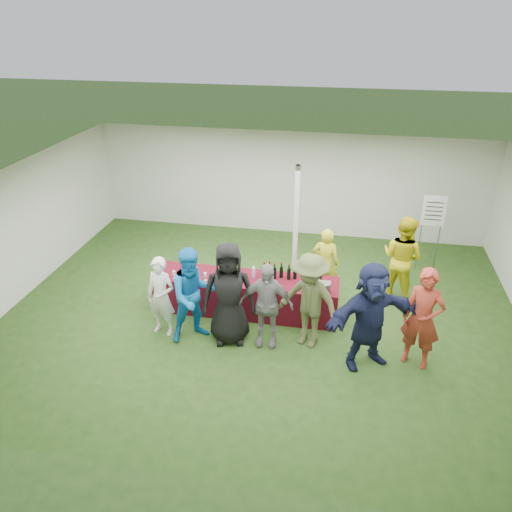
% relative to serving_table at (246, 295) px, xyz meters
% --- Properties ---
extents(ground, '(60.00, 60.00, 0.00)m').
position_rel_serving_table_xyz_m(ground, '(0.31, -0.00, -0.38)').
color(ground, '#284719').
rests_on(ground, ground).
extents(tent, '(10.00, 10.00, 10.00)m').
position_rel_serving_table_xyz_m(tent, '(0.81, 1.20, 0.98)').
color(tent, white).
rests_on(tent, ground).
extents(serving_table, '(3.60, 0.80, 0.75)m').
position_rel_serving_table_xyz_m(serving_table, '(0.00, 0.00, 0.00)').
color(serving_table, '#55070E').
rests_on(serving_table, ground).
extents(wine_bottles, '(0.67, 0.14, 0.32)m').
position_rel_serving_table_xyz_m(wine_bottles, '(0.62, 0.13, 0.50)').
color(wine_bottles, black).
rests_on(wine_bottles, serving_table).
extents(wine_glasses, '(2.69, 0.12, 0.16)m').
position_rel_serving_table_xyz_m(wine_glasses, '(-0.49, -0.26, 0.49)').
color(wine_glasses, silver).
rests_on(wine_glasses, serving_table).
extents(water_bottle, '(0.07, 0.07, 0.23)m').
position_rel_serving_table_xyz_m(water_bottle, '(0.14, 0.08, 0.48)').
color(water_bottle, silver).
rests_on(water_bottle, serving_table).
extents(bar_towel, '(0.25, 0.18, 0.03)m').
position_rel_serving_table_xyz_m(bar_towel, '(1.50, 0.05, 0.39)').
color(bar_towel, white).
rests_on(bar_towel, serving_table).
extents(dump_bucket, '(0.22, 0.22, 0.18)m').
position_rel_serving_table_xyz_m(dump_bucket, '(1.53, -0.22, 0.46)').
color(dump_bucket, slate).
rests_on(dump_bucket, serving_table).
extents(wine_list_sign, '(0.50, 0.03, 1.80)m').
position_rel_serving_table_xyz_m(wine_list_sign, '(3.69, 2.48, 0.94)').
color(wine_list_sign, slate).
rests_on(wine_list_sign, ground).
extents(staff_pourer, '(0.61, 0.45, 1.53)m').
position_rel_serving_table_xyz_m(staff_pourer, '(1.48, 0.89, 0.39)').
color(staff_pourer, gold).
rests_on(staff_pourer, ground).
extents(staff_back, '(1.10, 1.05, 1.79)m').
position_rel_serving_table_xyz_m(staff_back, '(3.00, 1.16, 0.52)').
color(staff_back, gold).
rests_on(staff_back, ground).
extents(customer_0, '(0.62, 0.47, 1.54)m').
position_rel_serving_table_xyz_m(customer_0, '(-1.36, -0.98, 0.39)').
color(customer_0, white).
rests_on(customer_0, ground).
extents(customer_1, '(1.11, 1.05, 1.80)m').
position_rel_serving_table_xyz_m(customer_1, '(-0.73, -1.03, 0.52)').
color(customer_1, '#1173C2').
rests_on(customer_1, ground).
extents(customer_2, '(1.06, 0.81, 1.93)m').
position_rel_serving_table_xyz_m(customer_2, '(-0.10, -0.98, 0.59)').
color(customer_2, black).
rests_on(customer_2, ground).
extents(customer_3, '(0.96, 0.42, 1.62)m').
position_rel_serving_table_xyz_m(customer_3, '(0.56, -0.97, 0.44)').
color(customer_3, gray).
rests_on(customer_3, ground).
extents(customer_4, '(1.33, 1.09, 1.80)m').
position_rel_serving_table_xyz_m(customer_4, '(1.30, -0.85, 0.52)').
color(customer_4, '#4C542C').
rests_on(customer_4, ground).
extents(customer_5, '(1.81, 1.38, 1.91)m').
position_rel_serving_table_xyz_m(customer_5, '(2.33, -1.20, 0.58)').
color(customer_5, '#171C3C').
rests_on(customer_5, ground).
extents(customer_6, '(0.76, 0.63, 1.80)m').
position_rel_serving_table_xyz_m(customer_6, '(3.18, -1.04, 0.53)').
color(customer_6, maroon).
rests_on(customer_6, ground).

